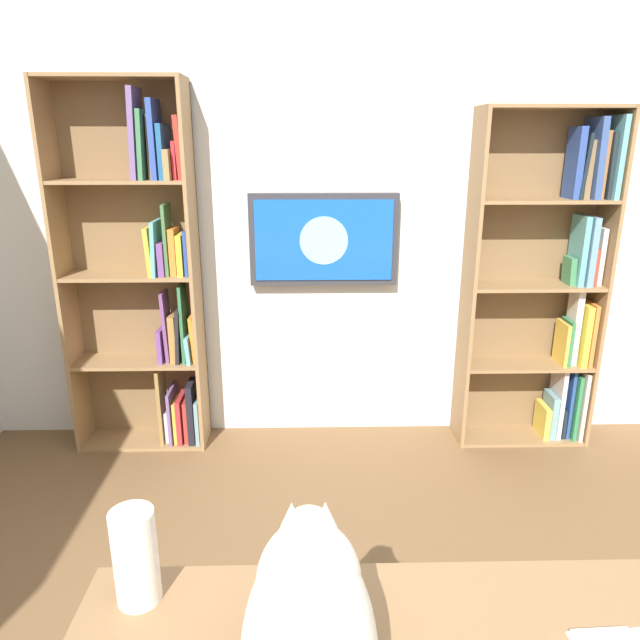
{
  "coord_description": "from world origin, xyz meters",
  "views": [
    {
      "loc": [
        0.16,
        1.3,
        1.86
      ],
      "look_at": [
        0.11,
        -1.11,
        1.1
      ],
      "focal_mm": 32.39,
      "sensor_mm": 36.0,
      "label": 1
    }
  ],
  "objects_px": {
    "bookshelf_left": "(551,285)",
    "bookshelf_right": "(147,278)",
    "cat": "(309,621)",
    "wall_mounted_tv": "(324,240)",
    "paper_towel_roll": "(136,557)"
  },
  "relations": [
    {
      "from": "bookshelf_right",
      "to": "cat",
      "type": "relative_size",
      "value": 3.17
    },
    {
      "from": "bookshelf_right",
      "to": "paper_towel_roll",
      "type": "distance_m",
      "value": 2.24
    },
    {
      "from": "bookshelf_left",
      "to": "wall_mounted_tv",
      "type": "xyz_separation_m",
      "value": [
        1.38,
        -0.08,
        0.27
      ]
    },
    {
      "from": "bookshelf_left",
      "to": "cat",
      "type": "xyz_separation_m",
      "value": [
        1.48,
        2.42,
        -0.1
      ]
    },
    {
      "from": "bookshelf_left",
      "to": "wall_mounted_tv",
      "type": "distance_m",
      "value": 1.4
    },
    {
      "from": "cat",
      "to": "paper_towel_roll",
      "type": "height_order",
      "value": "cat"
    },
    {
      "from": "bookshelf_left",
      "to": "cat",
      "type": "relative_size",
      "value": 2.95
    },
    {
      "from": "bookshelf_left",
      "to": "bookshelf_right",
      "type": "distance_m",
      "value": 2.43
    },
    {
      "from": "bookshelf_right",
      "to": "cat",
      "type": "height_order",
      "value": "bookshelf_right"
    },
    {
      "from": "bookshelf_right",
      "to": "wall_mounted_tv",
      "type": "height_order",
      "value": "bookshelf_right"
    },
    {
      "from": "bookshelf_left",
      "to": "paper_towel_roll",
      "type": "height_order",
      "value": "bookshelf_left"
    },
    {
      "from": "bookshelf_left",
      "to": "wall_mounted_tv",
      "type": "bearing_deg",
      "value": -3.47
    },
    {
      "from": "cat",
      "to": "bookshelf_left",
      "type": "bearing_deg",
      "value": -121.39
    },
    {
      "from": "bookshelf_left",
      "to": "paper_towel_roll",
      "type": "bearing_deg",
      "value": 48.69
    },
    {
      "from": "wall_mounted_tv",
      "to": "paper_towel_roll",
      "type": "xyz_separation_m",
      "value": [
        0.53,
        2.25,
        -0.41
      ]
    }
  ]
}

